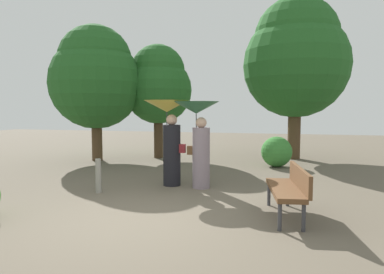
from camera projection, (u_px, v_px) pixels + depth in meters
ground_plane at (147, 220)px, 5.56m from camera, size 40.00×40.00×0.00m
person_left at (169, 127)px, 7.96m from camera, size 1.05×1.05×1.98m
person_right at (198, 129)px, 7.72m from camera, size 1.03×1.03×1.95m
park_bench at (290, 187)px, 5.65m from camera, size 0.70×1.55×0.83m
tree_near_left at (158, 84)px, 12.33m from camera, size 2.42×2.42×4.07m
tree_near_right at (296, 57)px, 12.01m from camera, size 3.67×3.67×5.65m
tree_mid_left at (96, 76)px, 11.69m from camera, size 3.12×3.12×4.61m
bush_path_left at (277, 152)px, 10.55m from camera, size 0.94×0.94×0.94m
path_marker_post at (98, 176)px, 7.31m from camera, size 0.12×0.12×0.73m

